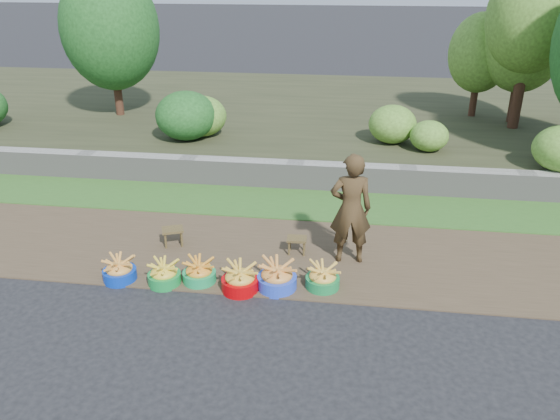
# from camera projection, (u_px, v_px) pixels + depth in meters

# --- Properties ---
(ground_plane) EXTENTS (120.00, 120.00, 0.00)m
(ground_plane) POSITION_uv_depth(u_px,v_px,m) (262.00, 298.00, 7.48)
(ground_plane) COLOR black
(ground_plane) RESTS_ON ground
(dirt_shoulder) EXTENTS (80.00, 2.50, 0.02)m
(dirt_shoulder) POSITION_uv_depth(u_px,v_px,m) (275.00, 254.00, 8.60)
(dirt_shoulder) COLOR #4C3C2A
(dirt_shoulder) RESTS_ON ground
(grass_verge) EXTENTS (80.00, 1.50, 0.04)m
(grass_verge) POSITION_uv_depth(u_px,v_px,m) (290.00, 203.00, 10.40)
(grass_verge) COLOR #356725
(grass_verge) RESTS_ON ground
(retaining_wall) EXTENTS (80.00, 0.35, 0.55)m
(retaining_wall) POSITION_uv_depth(u_px,v_px,m) (295.00, 175.00, 11.07)
(retaining_wall) COLOR gray
(retaining_wall) RESTS_ON ground
(earth_bank) EXTENTS (80.00, 10.00, 0.50)m
(earth_bank) POSITION_uv_depth(u_px,v_px,m) (314.00, 116.00, 15.50)
(earth_bank) COLOR #343720
(earth_bank) RESTS_ON ground
(vegetation) EXTENTS (33.13, 6.39, 4.20)m
(vegetation) POSITION_uv_depth(u_px,v_px,m) (513.00, 41.00, 11.85)
(vegetation) COLOR #3D2317
(vegetation) RESTS_ON earth_bank
(basin_a) EXTENTS (0.48, 0.48, 0.36)m
(basin_a) POSITION_uv_depth(u_px,v_px,m) (119.00, 270.00, 7.84)
(basin_a) COLOR #0832B3
(basin_a) RESTS_ON ground
(basin_b) EXTENTS (0.47, 0.47, 0.35)m
(basin_b) POSITION_uv_depth(u_px,v_px,m) (164.00, 274.00, 7.75)
(basin_b) COLOR #158939
(basin_b) RESTS_ON ground
(basin_c) EXTENTS (0.48, 0.48, 0.36)m
(basin_c) POSITION_uv_depth(u_px,v_px,m) (199.00, 272.00, 7.79)
(basin_c) COLOR #189B54
(basin_c) RESTS_ON ground
(basin_d) EXTENTS (0.53, 0.53, 0.39)m
(basin_d) POSITION_uv_depth(u_px,v_px,m) (240.00, 279.00, 7.59)
(basin_d) COLOR #B70106
(basin_d) RESTS_ON ground
(basin_e) EXTENTS (0.56, 0.56, 0.42)m
(basin_e) POSITION_uv_depth(u_px,v_px,m) (277.00, 277.00, 7.62)
(basin_e) COLOR blue
(basin_e) RESTS_ON ground
(basin_f) EXTENTS (0.48, 0.48, 0.36)m
(basin_f) POSITION_uv_depth(u_px,v_px,m) (323.00, 278.00, 7.65)
(basin_f) COLOR #177F3D
(basin_f) RESTS_ON ground
(stool_left) EXTENTS (0.40, 0.36, 0.29)m
(stool_left) POSITION_uv_depth(u_px,v_px,m) (173.00, 232.00, 8.76)
(stool_left) COLOR brown
(stool_left) RESTS_ON dirt_shoulder
(stool_right) EXTENTS (0.31, 0.24, 0.27)m
(stool_right) POSITION_uv_depth(u_px,v_px,m) (297.00, 241.00, 8.52)
(stool_right) COLOR brown
(stool_right) RESTS_ON dirt_shoulder
(vendor_woman) EXTENTS (0.67, 0.48, 1.72)m
(vendor_woman) POSITION_uv_depth(u_px,v_px,m) (351.00, 209.00, 8.06)
(vendor_woman) COLOR black
(vendor_woman) RESTS_ON dirt_shoulder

